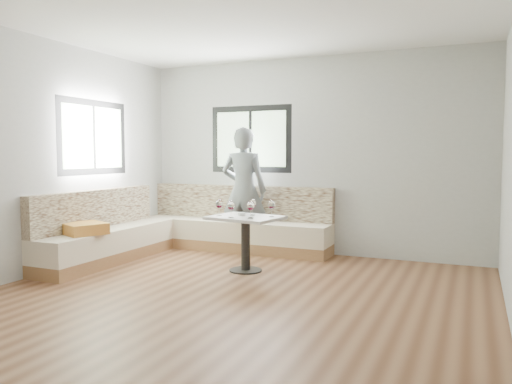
% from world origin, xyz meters
% --- Properties ---
extents(room, '(5.01, 5.01, 2.81)m').
position_xyz_m(room, '(-0.08, 0.08, 1.41)').
color(room, brown).
rests_on(room, ground).
extents(banquette, '(2.90, 2.80, 0.95)m').
position_xyz_m(banquette, '(-1.59, 1.62, 0.33)').
color(banquette, '#966B46').
rests_on(banquette, ground).
extents(table, '(0.91, 0.76, 0.67)m').
position_xyz_m(table, '(-0.34, 1.09, 0.51)').
color(table, black).
rests_on(table, ground).
extents(person, '(0.70, 0.49, 1.81)m').
position_xyz_m(person, '(-0.84, 2.12, 0.91)').
color(person, slate).
rests_on(person, ground).
extents(olive_ramekin, '(0.10, 0.10, 0.04)m').
position_xyz_m(olive_ramekin, '(-0.40, 1.12, 0.69)').
color(olive_ramekin, white).
rests_on(olive_ramekin, table).
extents(wine_glass_a, '(0.09, 0.09, 0.20)m').
position_xyz_m(wine_glass_a, '(-0.65, 1.00, 0.82)').
color(wine_glass_a, white).
rests_on(wine_glass_a, table).
extents(wine_glass_b, '(0.09, 0.09, 0.20)m').
position_xyz_m(wine_glass_b, '(-0.43, 0.88, 0.82)').
color(wine_glass_b, white).
rests_on(wine_glass_b, table).
extents(wine_glass_c, '(0.09, 0.09, 0.20)m').
position_xyz_m(wine_glass_c, '(-0.20, 0.94, 0.82)').
color(wine_glass_c, white).
rests_on(wine_glass_c, table).
extents(wine_glass_d, '(0.09, 0.09, 0.20)m').
position_xyz_m(wine_glass_d, '(-0.30, 1.21, 0.82)').
color(wine_glass_d, white).
rests_on(wine_glass_d, table).
extents(wine_glass_e, '(0.09, 0.09, 0.20)m').
position_xyz_m(wine_glass_e, '(-0.02, 1.16, 0.82)').
color(wine_glass_e, white).
rests_on(wine_glass_e, table).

